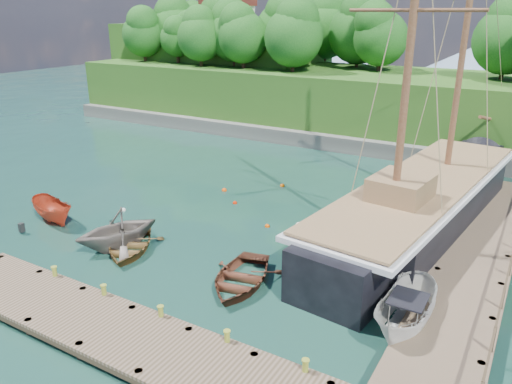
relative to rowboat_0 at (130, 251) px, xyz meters
The scene contains 21 objects.
ground 3.89m from the rowboat_0, 12.36° to the left, with size 160.00×160.00×0.00m, color #163A2F.
dock_near 8.12m from the rowboat_0, 44.35° to the right, with size 20.00×3.20×1.10m.
dock_east 17.19m from the rowboat_0, 27.11° to the left, with size 3.20×24.00×1.10m.
bollard_0 4.27m from the rowboat_0, 92.71° to the right, with size 0.26×0.26×0.45m, color olive.
bollard_1 5.10m from the rowboat_0, 56.75° to the right, with size 0.26×0.26×0.45m, color olive.
bollard_2 7.20m from the rowboat_0, 36.36° to the right, with size 0.26×0.26×0.45m, color olive.
bollard_3 9.78m from the rowboat_0, 25.88° to the right, with size 0.26×0.26×0.45m, color olive.
rowboat_0 is the anchor object (origin of this frame).
rowboat_1 0.82m from the rowboat_0, behind, with size 3.66×4.24×2.23m, color slate.
rowboat_2 6.59m from the rowboat_0, ahead, with size 3.26×4.56×0.94m, color #4F291B.
motorboat_orange 6.49m from the rowboat_0, behind, with size 1.46×3.89×1.50m, color #BB3C20.
cabin_boat_white 13.80m from the rowboat_0, ahead, with size 1.79×4.75×1.83m, color silver.
schooner 15.87m from the rowboat_0, 41.54° to the left, with size 7.54×28.29×20.89m.
mooring_buoy_0 5.72m from the rowboat_0, 137.69° to the left, with size 0.30×0.30×0.30m, color white.
mooring_buoy_1 8.36m from the rowboat_0, 83.27° to the left, with size 0.29×0.29×0.29m, color red.
mooring_buoy_2 7.66m from the rowboat_0, 53.84° to the left, with size 0.29×0.29×0.29m, color #DE4A01.
mooring_buoy_3 9.40m from the rowboat_0, 50.88° to the left, with size 0.31×0.31×0.31m, color silver.
mooring_buoy_4 9.97m from the rowboat_0, 95.33° to the left, with size 0.34×0.34×0.34m, color #EA4906.
mooring_buoy_5 12.90m from the rowboat_0, 80.94° to the left, with size 0.33×0.33×0.33m, color #D55903.
headland 33.91m from the rowboat_0, 105.75° to the left, with size 51.00×19.31×12.90m.
distant_ridge 71.43m from the rowboat_0, 83.47° to the left, with size 117.00×40.00×10.00m.
Camera 1 is at (13.28, -17.12, 11.44)m, focal length 35.00 mm.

